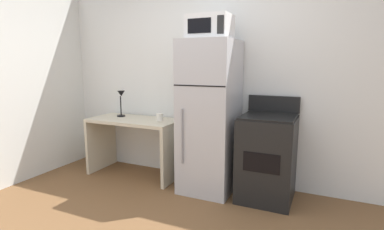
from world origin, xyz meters
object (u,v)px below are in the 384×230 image
Objects in this scene: desk at (135,136)px; refrigerator at (210,117)px; microwave at (210,27)px; coffee_mug at (160,117)px; desk_lamp at (121,99)px; oven_range at (267,157)px.

desk is 1.11m from refrigerator.
microwave is (1.06, -0.05, 1.32)m from desk.
desk is at bearing 177.31° from microwave.
microwave reaches higher than desk.
microwave is at bearing -2.69° from desk.
microwave reaches higher than refrigerator.
coffee_mug is 0.06× the size of refrigerator.
desk_lamp is 2.03m from oven_range.
desk_lamp is at bearing 175.09° from microwave.
refrigerator reaches higher than oven_range.
refrigerator is 0.99m from microwave.
microwave reaches higher than oven_range.
oven_range is at bearing 3.61° from microwave.
desk is 3.34× the size of desk_lamp.
refrigerator is (1.30, -0.09, -0.13)m from desk_lamp.
desk is 0.53m from desk_lamp.
microwave reaches higher than coffee_mug.
refrigerator reaches higher than desk_lamp.
desk is 1.07× the size of oven_range.
desk is 0.69× the size of refrigerator.
desk_lamp is 3.72× the size of coffee_mug.
desk_lamp reaches higher than desk.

